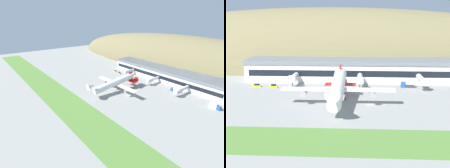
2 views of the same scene
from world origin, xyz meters
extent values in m
plane|color=gray|center=(0.00, 0.00, 0.00)|extent=(453.71, 453.71, 0.00)
cube|color=#568438|center=(0.00, -41.10, 0.04)|extent=(408.34, 22.29, 0.08)
ellipsoid|color=olive|center=(-23.06, 91.25, 0.00)|extent=(347.59, 66.39, 73.33)
cube|color=white|center=(-4.63, 50.96, 5.34)|extent=(111.36, 20.56, 10.68)
cube|color=slate|center=(-4.63, 50.96, 9.72)|extent=(112.56, 21.76, 1.92)
cube|color=black|center=(-4.63, 40.63, 4.81)|extent=(106.90, 0.16, 2.99)
cylinder|color=silver|center=(-34.72, 35.03, 4.00)|extent=(2.60, 11.30, 2.60)
cube|color=silver|center=(-34.72, 29.38, 4.00)|extent=(3.38, 2.86, 2.86)
cylinder|color=slate|center=(-34.72, 29.88, 2.00)|extent=(0.36, 0.36, 4.00)
cylinder|color=silver|center=(-4.10, 33.95, 4.00)|extent=(2.60, 13.47, 2.60)
cube|color=silver|center=(-4.10, 27.21, 4.00)|extent=(3.38, 2.86, 2.86)
cylinder|color=slate|center=(-4.10, 27.71, 2.00)|extent=(0.36, 0.36, 4.00)
cylinder|color=silver|center=(23.56, 32.87, 4.00)|extent=(2.60, 15.62, 2.60)
cube|color=silver|center=(23.56, 25.06, 4.00)|extent=(3.38, 2.86, 2.86)
cylinder|color=slate|center=(23.56, 25.56, 2.00)|extent=(0.36, 0.36, 4.00)
cylinder|color=white|center=(-11.89, -3.42, 6.98)|extent=(4.86, 36.87, 9.28)
cone|color=white|center=(-11.89, -24.20, 9.54)|extent=(4.76, 5.89, 5.38)
cone|color=red|center=(-11.89, 17.86, 4.37)|extent=(4.76, 6.85, 5.50)
cube|color=red|center=(-11.89, 14.00, 8.72)|extent=(0.50, 5.29, 8.23)
cube|color=red|center=(-11.89, 14.24, 4.81)|extent=(12.63, 3.42, 0.77)
cube|color=white|center=(-11.89, -1.60, 5.91)|extent=(41.80, 3.63, 0.89)
cylinder|color=#9E9EA3|center=(-24.43, -2.14, 4.43)|extent=(2.30, 3.85, 2.72)
cylinder|color=#9E9EA3|center=(0.65, -2.14, 4.43)|extent=(2.30, 3.85, 2.72)
cylinder|color=#2D2D2D|center=(-14.56, -1.60, 3.47)|extent=(0.28, 0.28, 2.20)
cylinder|color=#2D2D2D|center=(-14.56, -1.60, 2.37)|extent=(0.45, 1.10, 1.10)
cylinder|color=#2D2D2D|center=(-9.22, -1.60, 3.47)|extent=(0.28, 0.28, 2.20)
cylinder|color=#2D2D2D|center=(-9.22, -1.60, 2.37)|extent=(0.45, 1.10, 1.10)
cylinder|color=#2D2D2D|center=(-11.89, -16.11, 5.37)|extent=(0.22, 0.22, 1.98)
cylinder|color=#2D2D2D|center=(-11.89, -16.11, 4.38)|extent=(0.30, 0.83, 0.82)
cube|color=gold|center=(-43.33, 28.83, 0.42)|extent=(3.79, 2.13, 0.84)
cube|color=black|center=(-43.15, 28.85, 1.18)|extent=(2.13, 1.71, 0.69)
cube|color=gold|center=(-51.39, 30.00, 0.39)|extent=(4.21, 1.89, 0.78)
cube|color=black|center=(-51.18, 30.01, 1.10)|extent=(2.34, 1.55, 0.64)
cube|color=#264C99|center=(15.52, 33.05, 1.26)|extent=(2.01, 2.61, 2.52)
cube|color=black|center=(14.52, 33.02, 1.72)|extent=(0.14, 2.17, 1.11)
cube|color=#38383D|center=(18.55, 33.13, 0.45)|extent=(4.18, 2.41, 0.90)
cylinder|color=silver|center=(18.55, 33.13, 2.11)|extent=(3.98, 2.53, 2.43)
cube|color=orange|center=(24.25, 13.55, 0.01)|extent=(0.52, 0.52, 0.03)
cone|color=orange|center=(24.25, 13.55, 0.31)|extent=(0.40, 0.40, 0.55)
camera|label=1|loc=(84.31, -82.64, 54.52)|focal=28.00mm
camera|label=2|loc=(-3.06, -135.31, 33.78)|focal=60.00mm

